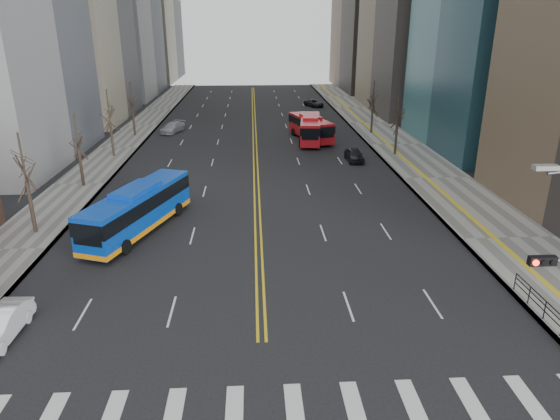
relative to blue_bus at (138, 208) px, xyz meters
name	(u,v)px	position (x,y,z in m)	size (l,w,h in m)	color
sidewalk_right	(396,145)	(26.11, 25.94, -1.69)	(7.00, 130.00, 0.15)	slate
sidewalk_left	(118,148)	(-7.89, 25.94, -1.69)	(5.00, 130.00, 0.15)	slate
centerline	(254,130)	(8.61, 35.94, -1.76)	(0.55, 100.00, 0.01)	gold
pedestrian_railing	(545,307)	(22.91, -13.06, -0.94)	(0.06, 6.06, 1.02)	black
street_trees	(182,124)	(1.43, 15.49, 3.11)	(35.20, 47.20, 7.60)	#2D231B
blue_bus	(138,208)	(0.00, 0.00, 0.00)	(6.19, 11.68, 3.37)	blue
red_bus_near	(310,127)	(15.68, 28.63, 0.07)	(3.57, 10.50, 3.29)	red
red_bus_far	(311,126)	(15.83, 29.55, 0.00)	(5.04, 10.12, 3.17)	red
car_dark_mid	(354,155)	(19.44, 18.68, -1.07)	(1.64, 4.08, 1.39)	black
car_silver	(173,127)	(-2.71, 35.25, -1.06)	(1.97, 4.84, 1.40)	#ADADB3
car_dark_far	(314,103)	(19.59, 56.90, -1.14)	(2.08, 4.50, 1.25)	black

